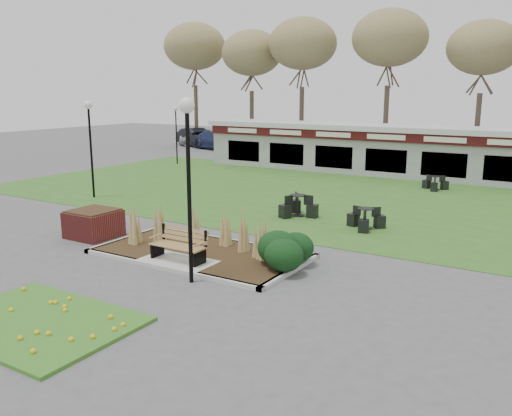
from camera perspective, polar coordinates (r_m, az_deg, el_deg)
The scene contains 17 objects.
ground at distance 15.76m, azimuth -8.53°, elevation -6.06°, with size 100.00×100.00×0.00m, color #515154.
lawn at distance 25.79m, azimuth 8.82°, elevation 1.18°, with size 34.00×16.00×0.02m, color #35601E.
flower_bed at distance 12.81m, azimuth -22.09°, elevation -10.95°, with size 4.20×3.00×0.16m.
planting_bed at distance 15.94m, azimuth -1.91°, elevation -4.32°, with size 6.75×3.40×1.27m.
park_bench at distance 15.76m, azimuth -8.01°, elevation -3.79°, with size 1.70×0.66×0.93m.
brick_planter at distance 19.30m, azimuth -16.72°, elevation -1.56°, with size 1.50×1.50×0.95m.
food_pavilion at distance 33.00m, azimuth 14.33°, elevation 5.94°, with size 24.60×3.40×2.90m.
tree_backdrop at distance 40.71m, azimuth 18.41°, elevation 16.56°, with size 47.24×5.24×10.36m.
lamp_post_near_right at distance 13.64m, azimuth -7.18°, elevation 6.08°, with size 0.39×0.39×4.76m.
lamp_post_mid_left at distance 26.04m, azimuth -17.11°, elevation 8.08°, with size 0.37×0.37×4.45m.
lamp_post_far_left at distance 37.04m, azimuth -8.42°, elevation 8.94°, with size 0.32×0.32×3.87m.
bistro_set_a at distance 21.58m, azimuth 4.40°, elevation -0.10°, with size 1.46×1.60×0.85m.
bistro_set_b at distance 28.64m, azimuth 18.32°, elevation 2.30°, with size 1.29×1.22×0.70m.
bistro_set_c at distance 19.95m, azimuth 11.44°, elevation -1.43°, with size 1.38×1.37×0.76m.
car_silver at distance 48.50m, azimuth -5.87°, elevation 7.20°, with size 1.53×3.81×1.30m, color #A9A9AD.
car_black at distance 48.79m, azimuth -6.34°, elevation 7.41°, with size 1.71×4.91×1.62m, color black.
car_blue at distance 46.02m, azimuth -3.97°, elevation 7.13°, with size 2.18×5.36×1.56m, color navy.
Camera 1 is at (9.71, -11.38, 4.94)m, focal length 38.00 mm.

